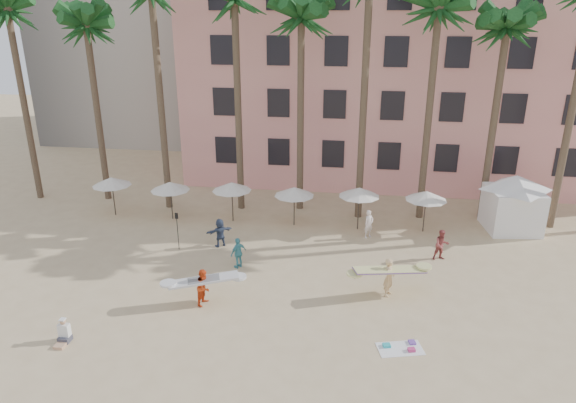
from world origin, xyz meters
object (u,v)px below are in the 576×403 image
(carrier_white, at_px, (204,285))
(cabana, at_px, (514,198))
(pink_hotel, at_px, (415,74))
(carrier_yellow, at_px, (389,275))

(carrier_white, bearing_deg, cabana, 34.30)
(pink_hotel, bearing_deg, carrier_white, -114.97)
(pink_hotel, bearing_deg, cabana, -66.44)
(pink_hotel, distance_m, cabana, 14.65)
(carrier_yellow, height_order, carrier_white, carrier_yellow)
(cabana, distance_m, carrier_white, 19.68)
(pink_hotel, distance_m, carrier_yellow, 22.61)
(cabana, xyz_separation_m, carrier_yellow, (-7.79, -9.10, -1.00))
(cabana, height_order, carrier_white, cabana)
(carrier_white, bearing_deg, carrier_yellow, 13.14)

